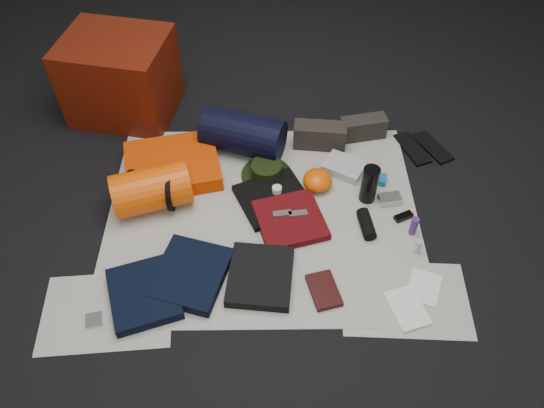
{
  "coord_description": "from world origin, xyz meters",
  "views": [
    {
      "loc": [
        0.03,
        -1.75,
        2.12
      ],
      "look_at": [
        0.05,
        -0.01,
        0.1
      ],
      "focal_mm": 35.0,
      "sensor_mm": 36.0,
      "label": 1
    }
  ],
  "objects_px": {
    "sleeping_pad": "(173,166)",
    "navy_duffel": "(243,134)",
    "red_cabinet": "(121,77)",
    "paperback_book": "(324,290)",
    "stuff_sack": "(152,189)",
    "compact_camera": "(389,199)",
    "water_bottle": "(369,184)"
  },
  "relations": [
    {
      "from": "water_bottle",
      "to": "paperback_book",
      "type": "relative_size",
      "value": 1.14
    },
    {
      "from": "navy_duffel",
      "to": "water_bottle",
      "type": "distance_m",
      "value": 0.77
    },
    {
      "from": "red_cabinet",
      "to": "paperback_book",
      "type": "bearing_deg",
      "value": -38.11
    },
    {
      "from": "navy_duffel",
      "to": "stuff_sack",
      "type": "bearing_deg",
      "value": -119.34
    },
    {
      "from": "sleeping_pad",
      "to": "stuff_sack",
      "type": "distance_m",
      "value": 0.26
    },
    {
      "from": "red_cabinet",
      "to": "navy_duffel",
      "type": "bearing_deg",
      "value": -15.43
    },
    {
      "from": "compact_camera",
      "to": "paperback_book",
      "type": "relative_size",
      "value": 0.59
    },
    {
      "from": "sleeping_pad",
      "to": "navy_duffel",
      "type": "relative_size",
      "value": 1.1
    },
    {
      "from": "stuff_sack",
      "to": "sleeping_pad",
      "type": "bearing_deg",
      "value": 73.4
    },
    {
      "from": "water_bottle",
      "to": "compact_camera",
      "type": "distance_m",
      "value": 0.15
    },
    {
      "from": "sleeping_pad",
      "to": "navy_duffel",
      "type": "bearing_deg",
      "value": 24.51
    },
    {
      "from": "red_cabinet",
      "to": "paperback_book",
      "type": "xyz_separation_m",
      "value": [
        1.12,
        -1.33,
        -0.22
      ]
    },
    {
      "from": "red_cabinet",
      "to": "navy_duffel",
      "type": "relative_size",
      "value": 1.28
    },
    {
      "from": "stuff_sack",
      "to": "water_bottle",
      "type": "distance_m",
      "value": 1.12
    },
    {
      "from": "stuff_sack",
      "to": "water_bottle",
      "type": "height_order",
      "value": "stuff_sack"
    },
    {
      "from": "red_cabinet",
      "to": "water_bottle",
      "type": "bearing_deg",
      "value": -16.8
    },
    {
      "from": "red_cabinet",
      "to": "compact_camera",
      "type": "relative_size",
      "value": 5.17
    },
    {
      "from": "navy_duffel",
      "to": "sleeping_pad",
      "type": "bearing_deg",
      "value": -137.02
    },
    {
      "from": "sleeping_pad",
      "to": "water_bottle",
      "type": "relative_size",
      "value": 2.29
    },
    {
      "from": "red_cabinet",
      "to": "paperback_book",
      "type": "relative_size",
      "value": 3.07
    },
    {
      "from": "navy_duffel",
      "to": "paperback_book",
      "type": "xyz_separation_m",
      "value": [
        0.39,
        -0.96,
        -0.11
      ]
    },
    {
      "from": "sleeping_pad",
      "to": "water_bottle",
      "type": "height_order",
      "value": "water_bottle"
    },
    {
      "from": "stuff_sack",
      "to": "navy_duffel",
      "type": "xyz_separation_m",
      "value": [
        0.46,
        0.41,
        0.0
      ]
    },
    {
      "from": "compact_camera",
      "to": "paperback_book",
      "type": "height_order",
      "value": "compact_camera"
    },
    {
      "from": "red_cabinet",
      "to": "sleeping_pad",
      "type": "bearing_deg",
      "value": -46.36
    },
    {
      "from": "sleeping_pad",
      "to": "navy_duffel",
      "type": "height_order",
      "value": "navy_duffel"
    },
    {
      "from": "navy_duffel",
      "to": "water_bottle",
      "type": "height_order",
      "value": "navy_duffel"
    },
    {
      "from": "sleeping_pad",
      "to": "compact_camera",
      "type": "bearing_deg",
      "value": -11.54
    },
    {
      "from": "stuff_sack",
      "to": "navy_duffel",
      "type": "distance_m",
      "value": 0.62
    },
    {
      "from": "sleeping_pad",
      "to": "paperback_book",
      "type": "height_order",
      "value": "sleeping_pad"
    },
    {
      "from": "navy_duffel",
      "to": "compact_camera",
      "type": "distance_m",
      "value": 0.89
    },
    {
      "from": "sleeping_pad",
      "to": "stuff_sack",
      "type": "height_order",
      "value": "stuff_sack"
    }
  ]
}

